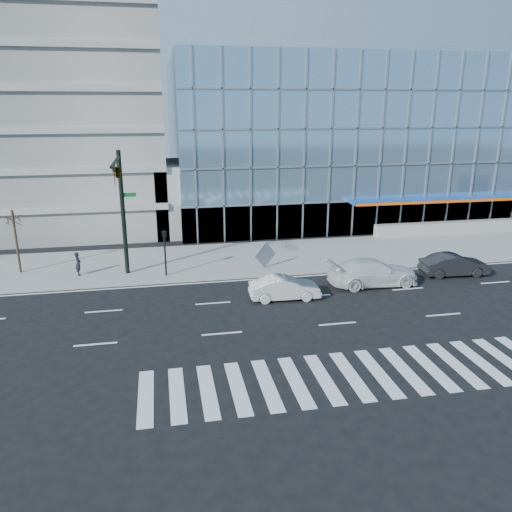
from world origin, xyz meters
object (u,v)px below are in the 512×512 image
at_px(ped_signal_post, 165,246).
at_px(white_sedan, 285,288).
at_px(white_suv, 373,272).
at_px(pedestrian, 78,264).
at_px(street_tree_near, 13,219).
at_px(dark_sedan, 454,265).
at_px(traffic_signal, 119,186).
at_px(tilted_panel, 265,255).

bearing_deg(ped_signal_post, white_sedan, -37.25).
bearing_deg(ped_signal_post, white_suv, -16.73).
height_order(white_sedan, pedestrian, pedestrian).
height_order(street_tree_near, dark_sedan, street_tree_near).
xyz_separation_m(white_sedan, dark_sedan, (12.00, 1.92, 0.05)).
bearing_deg(traffic_signal, white_sedan, -27.12).
distance_m(white_suv, dark_sedan, 6.04).
relative_size(street_tree_near, dark_sedan, 0.96).
bearing_deg(white_suv, street_tree_near, 73.06).
relative_size(ped_signal_post, street_tree_near, 0.71).
distance_m(dark_sedan, pedestrian, 24.63).
height_order(traffic_signal, pedestrian, traffic_signal).
relative_size(traffic_signal, white_sedan, 1.95).
distance_m(street_tree_near, white_suv, 23.24).
bearing_deg(dark_sedan, tilted_panel, 77.72).
distance_m(white_sedan, dark_sedan, 12.15).
height_order(white_suv, white_sedan, white_suv).
relative_size(ped_signal_post, white_sedan, 0.73).
xyz_separation_m(street_tree_near, dark_sedan, (28.16, -5.70, -3.06)).
height_order(ped_signal_post, dark_sedan, ped_signal_post).
bearing_deg(white_sedan, street_tree_near, 66.92).
relative_size(dark_sedan, tilted_panel, 3.38).
relative_size(traffic_signal, dark_sedan, 1.82).
bearing_deg(pedestrian, ped_signal_post, -110.84).
height_order(traffic_signal, dark_sedan, traffic_signal).
bearing_deg(white_suv, ped_signal_post, 72.34).
bearing_deg(dark_sedan, white_suv, 100.28).
bearing_deg(tilted_panel, traffic_signal, 157.02).
xyz_separation_m(white_suv, pedestrian, (-18.25, 4.98, 0.11)).
xyz_separation_m(dark_sedan, tilted_panel, (-11.99, 3.50, 0.34)).
xyz_separation_m(white_sedan, pedestrian, (-12.25, 6.24, 0.26)).
height_order(ped_signal_post, street_tree_near, street_tree_near).
relative_size(ped_signal_post, pedestrian, 1.92).
xyz_separation_m(traffic_signal, pedestrian, (-3.09, 1.55, -5.23)).
bearing_deg(street_tree_near, traffic_signal, -22.71).
relative_size(street_tree_near, white_suv, 0.75).
height_order(white_sedan, tilted_panel, tilted_panel).
bearing_deg(dark_sedan, ped_signal_post, 84.42).
bearing_deg(pedestrian, tilted_panel, -102.80).
distance_m(ped_signal_post, pedestrian, 5.84).
relative_size(white_suv, dark_sedan, 1.29).
distance_m(street_tree_near, tilted_panel, 16.54).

